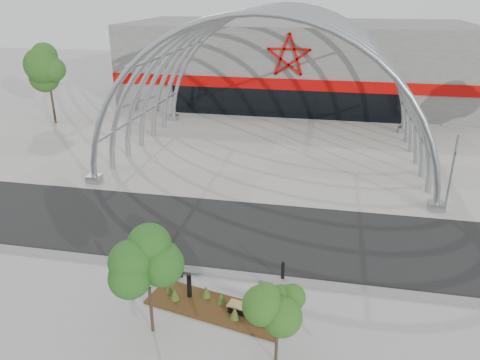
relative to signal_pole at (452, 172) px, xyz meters
The scene contains 18 objects.
ground 13.50m from the signal_pole, 142.10° to the right, with size 140.00×140.00×0.00m, color #9D9D97.
road 11.72m from the signal_pole, 155.99° to the right, with size 140.00×7.00×0.02m, color black.
forecourt 13.00m from the signal_pole, 145.14° to the left, with size 60.00×17.00×0.04m, color #A8A398.
kerb 13.65m from the signal_pole, 141.26° to the right, with size 60.00×0.50×0.12m, color slate.
arena_building 27.42m from the signal_pole, 112.58° to the left, with size 34.00×15.24×8.00m.
vault_canopy 13.00m from the signal_pole, 145.14° to the left, with size 20.80×15.80×20.36m.
planting_bed 14.88m from the signal_pole, 133.83° to the right, with size 5.57×2.73×0.56m.
signal_pole is the anchor object (origin of this frame).
street_tree_0 17.16m from the signal_pole, 134.40° to the right, with size 1.54×1.54×3.52m.
street_tree_1 14.92m from the signal_pole, 120.52° to the right, with size 1.36×1.36×3.21m.
bench_0 15.92m from the signal_pole, 144.73° to the right, with size 1.90×1.09×0.39m.
bench_1 14.04m from the signal_pole, 128.14° to the right, with size 2.15×0.89×0.44m.
bollard_0 15.59m from the signal_pole, 148.27° to the right, with size 0.14×0.14×0.86m, color black.
bollard_1 17.26m from the signal_pole, 142.62° to the right, with size 0.18×0.18×1.14m, color black.
bollard_2 15.32m from the signal_pole, 137.77° to the right, with size 0.18×0.18×1.11m, color black.
bollard_3 11.61m from the signal_pole, 133.41° to the right, with size 0.14×0.14×0.88m, color black.
bollard_4 12.73m from the signal_pole, 124.59° to the right, with size 0.15×0.15×0.96m, color black.
bg_tree_0 32.81m from the signal_pole, 158.82° to the left, with size 3.00×3.00×6.45m.
Camera 1 is at (4.12, -16.42, 11.16)m, focal length 35.00 mm.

